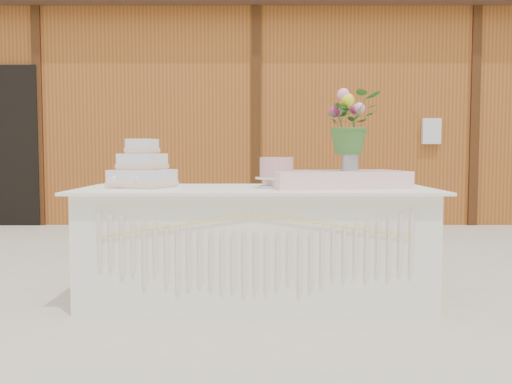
{
  "coord_description": "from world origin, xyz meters",
  "views": [
    {
      "loc": [
        0.01,
        -3.89,
        1.01
      ],
      "look_at": [
        0.0,
        0.3,
        0.72
      ],
      "focal_mm": 40.0,
      "sensor_mm": 36.0,
      "label": 1
    }
  ],
  "objects": [
    {
      "name": "bouquet",
      "position": [
        0.65,
        0.04,
        1.26
      ],
      "size": [
        0.48,
        0.46,
        0.43
      ],
      "primitive_type": "imported",
      "rotation": [
        0.0,
        0.0,
        0.37
      ],
      "color": "#37692A",
      "rests_on": "flower_vase"
    },
    {
      "name": "wedding_cake",
      "position": [
        -0.78,
        0.04,
        0.88
      ],
      "size": [
        0.47,
        0.47,
        0.33
      ],
      "rotation": [
        0.0,
        0.0,
        -0.34
      ],
      "color": "silver",
      "rests_on": "cake_table"
    },
    {
      "name": "satin_runner",
      "position": [
        0.55,
        0.04,
        0.83
      ],
      "size": [
        1.0,
        0.7,
        0.12
      ],
      "primitive_type": "cube",
      "rotation": [
        0.0,
        0.0,
        0.2
      ],
      "color": "#FFD3CD",
      "rests_on": "cake_table"
    },
    {
      "name": "loose_flowers",
      "position": [
        -0.96,
        0.03,
        0.78
      ],
      "size": [
        0.21,
        0.32,
        0.02
      ],
      "primitive_type": null,
      "rotation": [
        0.0,
        0.0,
        -0.32
      ],
      "color": "pink",
      "rests_on": "cake_table"
    },
    {
      "name": "cake_table",
      "position": [
        0.0,
        -0.0,
        0.39
      ],
      "size": [
        2.4,
        1.0,
        0.77
      ],
      "color": "white",
      "rests_on": "ground"
    },
    {
      "name": "barn",
      "position": [
        -0.01,
        5.99,
        1.68
      ],
      "size": [
        12.6,
        4.6,
        3.3
      ],
      "color": "#A24F22",
      "rests_on": "ground"
    },
    {
      "name": "pink_cake_stand",
      "position": [
        0.14,
        -0.02,
        0.89
      ],
      "size": [
        0.29,
        0.29,
        0.21
      ],
      "color": "silver",
      "rests_on": "cake_table"
    },
    {
      "name": "flower_vase",
      "position": [
        0.65,
        0.04,
        0.97
      ],
      "size": [
        0.12,
        0.12,
        0.16
      ],
      "primitive_type": "cylinder",
      "color": "#B0B0B5",
      "rests_on": "satin_runner"
    },
    {
      "name": "ground",
      "position": [
        0.0,
        0.0,
        0.0
      ],
      "size": [
        80.0,
        80.0,
        0.0
      ],
      "primitive_type": "plane",
      "color": "beige",
      "rests_on": "ground"
    }
  ]
}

